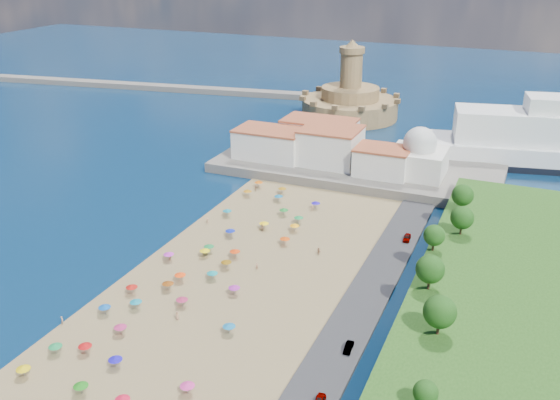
% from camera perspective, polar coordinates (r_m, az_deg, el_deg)
% --- Properties ---
extents(ground, '(700.00, 700.00, 0.00)m').
position_cam_1_polar(ground, '(143.04, -5.42, -6.27)').
color(ground, '#071938').
rests_on(ground, ground).
extents(terrace, '(90.00, 36.00, 3.00)m').
position_cam_1_polar(terrace, '(201.21, 6.92, 2.86)').
color(terrace, '#59544C').
rests_on(terrace, ground).
extents(jetty, '(18.00, 70.00, 2.40)m').
position_cam_1_polar(jetty, '(239.30, 4.24, 6.09)').
color(jetty, '#59544C').
rests_on(jetty, ground).
extents(breakwater, '(199.03, 34.77, 2.60)m').
position_cam_1_polar(breakwater, '(320.59, -10.06, 10.05)').
color(breakwater, '#59544C').
rests_on(breakwater, ground).
extents(waterfront_buildings, '(57.00, 29.00, 11.00)m').
position_cam_1_polar(waterfront_buildings, '(203.48, 3.52, 5.10)').
color(waterfront_buildings, silver).
rests_on(waterfront_buildings, terrace).
extents(domed_building, '(16.00, 16.00, 15.00)m').
position_cam_1_polar(domed_building, '(192.80, 12.57, 3.94)').
color(domed_building, silver).
rests_on(domed_building, terrace).
extents(fortress, '(40.00, 40.00, 32.40)m').
position_cam_1_polar(fortress, '(265.56, 6.41, 8.89)').
color(fortress, '#9F7C4F').
rests_on(fortress, ground).
extents(beach_parasols, '(32.24, 118.44, 2.20)m').
position_cam_1_polar(beach_parasols, '(135.82, -8.35, -7.05)').
color(beach_parasols, gray).
rests_on(beach_parasols, beach).
extents(beachgoers, '(36.98, 104.63, 1.89)m').
position_cam_1_polar(beachgoers, '(147.11, -4.39, -4.87)').
color(beachgoers, tan).
rests_on(beachgoers, beach).
extents(parked_cars, '(1.94, 68.63, 1.39)m').
position_cam_1_polar(parked_cars, '(125.87, 8.02, -10.03)').
color(parked_cars, gray).
rests_on(parked_cars, promenade).
extents(hillside_trees, '(13.13, 105.65, 7.38)m').
position_cam_1_polar(hillside_trees, '(121.36, 14.02, -7.06)').
color(hillside_trees, '#382314').
rests_on(hillside_trees, hillside).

